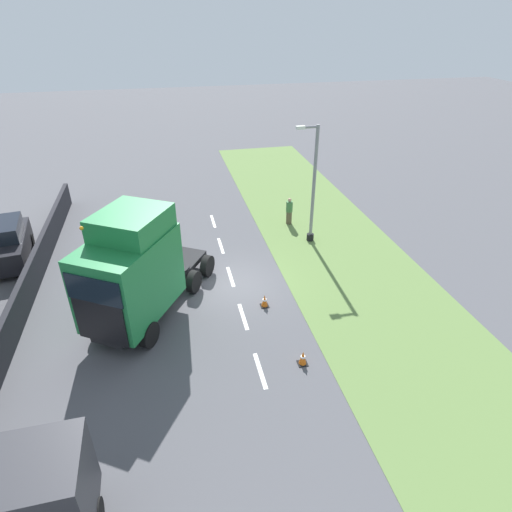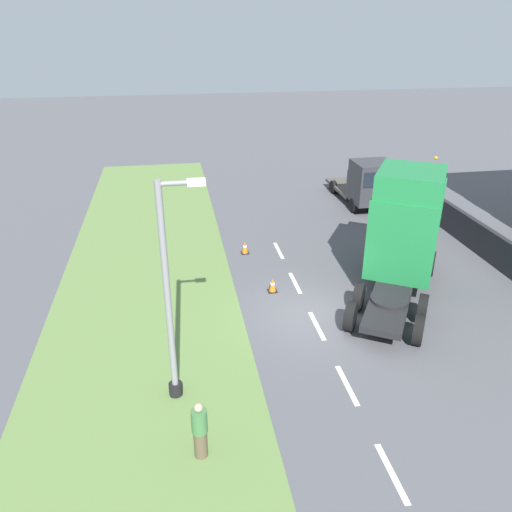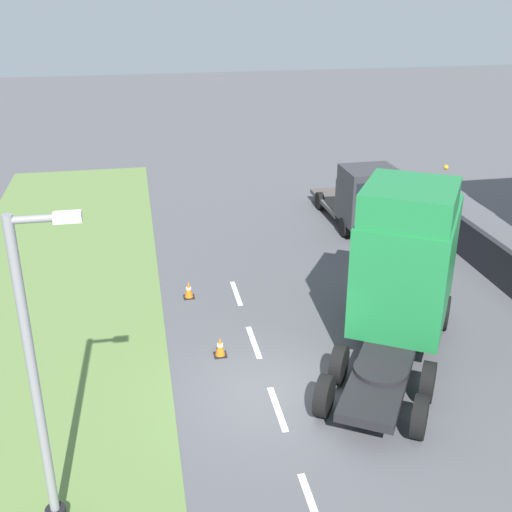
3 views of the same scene
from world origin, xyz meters
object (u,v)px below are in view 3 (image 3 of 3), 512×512
object	(u,v)px
lamp_post	(42,402)
traffic_cone_lead	(220,347)
lorry_cab	(405,265)
flatbed_truck	(364,197)
traffic_cone_trailing	(189,290)

from	to	relation	value
lamp_post	traffic_cone_lead	world-z (taller)	lamp_post
lorry_cab	lamp_post	size ratio (longest dim) A/B	1.13
traffic_cone_lead	flatbed_truck	bearing A→B (deg)	49.76
flatbed_truck	traffic_cone_trailing	size ratio (longest dim) A/B	9.97
flatbed_truck	traffic_cone_trailing	bearing A→B (deg)	30.65
lorry_cab	traffic_cone_trailing	xyz separation A→B (m)	(-5.76, 3.86, -2.14)
traffic_cone_trailing	lamp_post	bearing A→B (deg)	-110.05
lamp_post	traffic_cone_trailing	world-z (taller)	lamp_post
traffic_cone_trailing	lorry_cab	bearing A→B (deg)	-33.80
lorry_cab	traffic_cone_lead	size ratio (longest dim) A/B	12.51
lorry_cab	traffic_cone_lead	bearing A→B (deg)	-150.11
lamp_post	traffic_cone_trailing	bearing A→B (deg)	69.95
flatbed_truck	traffic_cone_trailing	distance (m)	9.13
flatbed_truck	lamp_post	world-z (taller)	lamp_post
lamp_post	traffic_cone_trailing	xyz separation A→B (m)	(3.34, 9.14, -2.58)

